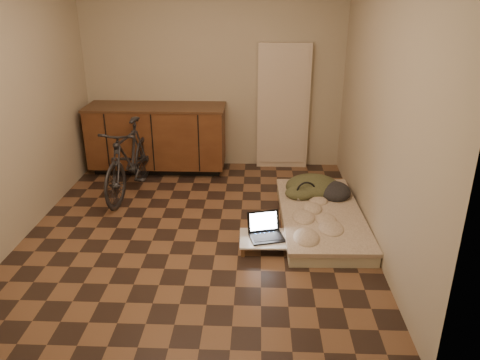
{
  "coord_description": "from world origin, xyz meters",
  "views": [
    {
      "loc": [
        0.61,
        -4.32,
        2.37
      ],
      "look_at": [
        0.44,
        0.05,
        0.55
      ],
      "focal_mm": 35.0,
      "sensor_mm": 36.0,
      "label": 1
    }
  ],
  "objects_px": {
    "bicycle": "(129,155)",
    "futon": "(321,217)",
    "laptop": "(266,232)",
    "lap_desk": "(272,239)"
  },
  "relations": [
    {
      "from": "bicycle",
      "to": "futon",
      "type": "bearing_deg",
      "value": -10.77
    },
    {
      "from": "bicycle",
      "to": "laptop",
      "type": "height_order",
      "value": "bicycle"
    },
    {
      "from": "bicycle",
      "to": "lap_desk",
      "type": "relative_size",
      "value": 2.41
    },
    {
      "from": "bicycle",
      "to": "futon",
      "type": "relative_size",
      "value": 0.85
    },
    {
      "from": "futon",
      "to": "laptop",
      "type": "bearing_deg",
      "value": -142.39
    },
    {
      "from": "lap_desk",
      "to": "laptop",
      "type": "relative_size",
      "value": 1.65
    },
    {
      "from": "lap_desk",
      "to": "bicycle",
      "type": "bearing_deg",
      "value": 142.12
    },
    {
      "from": "futon",
      "to": "bicycle",
      "type": "bearing_deg",
      "value": 160.7
    },
    {
      "from": "lap_desk",
      "to": "laptop",
      "type": "bearing_deg",
      "value": 147.24
    },
    {
      "from": "laptop",
      "to": "lap_desk",
      "type": "bearing_deg",
      "value": -46.18
    }
  ]
}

